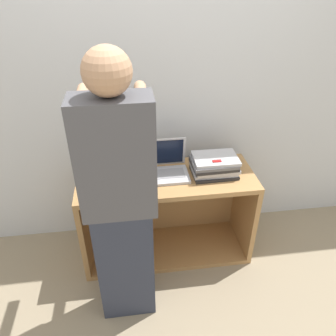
% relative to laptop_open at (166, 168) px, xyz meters
% --- Properties ---
extents(ground_plane, '(12.00, 12.00, 0.00)m').
position_rel_laptop_open_xyz_m(ground_plane, '(0.00, -0.29, -0.76)').
color(ground_plane, gray).
extents(wall_back, '(8.00, 0.05, 2.40)m').
position_rel_laptop_open_xyz_m(wall_back, '(0.00, 0.31, 0.44)').
color(wall_back, silver).
rests_on(wall_back, ground_plane).
extents(cart, '(1.26, 0.49, 0.71)m').
position_rel_laptop_open_xyz_m(cart, '(0.00, 0.02, -0.41)').
color(cart, '#A87A47').
rests_on(cart, ground_plane).
extents(laptop_open, '(0.31, 0.26, 0.24)m').
position_rel_laptop_open_xyz_m(laptop_open, '(0.00, 0.00, 0.00)').
color(laptop_open, '#B7B7BC').
rests_on(laptop_open, cart).
extents(laptop_stack_left, '(0.33, 0.24, 0.07)m').
position_rel_laptop_open_xyz_m(laptop_stack_left, '(-0.34, -0.04, -0.02)').
color(laptop_stack_left, '#B7B7BC').
rests_on(laptop_stack_left, cart).
extents(laptop_stack_right, '(0.33, 0.24, 0.13)m').
position_rel_laptop_open_xyz_m(laptop_stack_right, '(0.34, -0.04, 0.02)').
color(laptop_stack_right, '#232326').
rests_on(laptop_stack_right, cart).
extents(person, '(0.40, 0.53, 1.72)m').
position_rel_laptop_open_xyz_m(person, '(-0.32, -0.50, 0.10)').
color(person, '#2D3342').
rests_on(person, ground_plane).
extents(inventory_tag, '(0.06, 0.02, 0.01)m').
position_rel_laptop_open_xyz_m(inventory_tag, '(0.34, -0.10, 0.09)').
color(inventory_tag, red).
rests_on(inventory_tag, laptop_stack_right).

